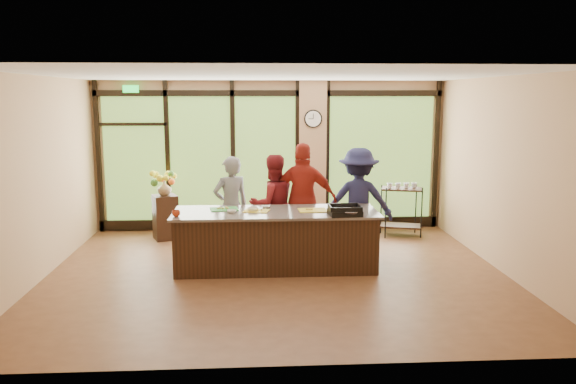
{
  "coord_description": "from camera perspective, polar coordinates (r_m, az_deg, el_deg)",
  "views": [
    {
      "loc": [
        -0.32,
        -8.29,
        2.71
      ],
      "look_at": [
        0.2,
        0.4,
        1.21
      ],
      "focal_mm": 35.0,
      "sensor_mm": 36.0,
      "label": 1
    }
  ],
  "objects": [
    {
      "name": "cook_midleft",
      "position": [
        9.63,
        -1.55,
        -1.27
      ],
      "size": [
        1.0,
        0.88,
        1.72
      ],
      "primitive_type": "imported",
      "rotation": [
        0.0,
        0.0,
        3.45
      ],
      "color": "maroon",
      "rests_on": "floor"
    },
    {
      "name": "red_ramekin",
      "position": [
        8.54,
        -11.3,
        -2.16
      ],
      "size": [
        0.15,
        0.15,
        0.1
      ],
      "primitive_type": "imported",
      "rotation": [
        0.0,
        0.0,
        -0.22
      ],
      "color": "#A12C10",
      "rests_on": "countertop"
    },
    {
      "name": "flower_stand",
      "position": [
        10.93,
        -12.34,
        -2.51
      ],
      "size": [
        0.55,
        0.55,
        0.85
      ],
      "primitive_type": "cube",
      "rotation": [
        0.0,
        0.0,
        0.37
      ],
      "color": "black",
      "rests_on": "floor"
    },
    {
      "name": "cook_midright",
      "position": [
        9.56,
        1.6,
        -0.75
      ],
      "size": [
        1.2,
        0.7,
        1.92
      ],
      "primitive_type": "imported",
      "rotation": [
        0.0,
        0.0,
        2.92
      ],
      "color": "maroon",
      "rests_on": "floor"
    },
    {
      "name": "prep_bowl_far",
      "position": [
        9.06,
        -2.26,
        -1.5
      ],
      "size": [
        0.15,
        0.15,
        0.03
      ],
      "primitive_type": "imported",
      "rotation": [
        0.0,
        0.0,
        0.18
      ],
      "color": "white",
      "rests_on": "countertop"
    },
    {
      "name": "island_base",
      "position": [
        8.89,
        -1.26,
        -4.99
      ],
      "size": [
        3.1,
        1.0,
        0.88
      ],
      "primitive_type": "cube",
      "color": "black",
      "rests_on": "floor"
    },
    {
      "name": "cutting_board_center",
      "position": [
        8.79,
        -3.23,
        -1.92
      ],
      "size": [
        0.44,
        0.37,
        0.01
      ],
      "primitive_type": "cube",
      "rotation": [
        0.0,
        0.0,
        -0.24
      ],
      "color": "gold",
      "rests_on": "countertop"
    },
    {
      "name": "wall_clock",
      "position": [
        11.23,
        2.57,
        7.44
      ],
      "size": [
        0.36,
        0.04,
        0.36
      ],
      "color": "black",
      "rests_on": "window_wall"
    },
    {
      "name": "mixing_bowl",
      "position": [
        8.5,
        6.14,
        -2.11
      ],
      "size": [
        0.42,
        0.42,
        0.09
      ],
      "primitive_type": "imported",
      "rotation": [
        0.0,
        0.0,
        -0.21
      ],
      "color": "silver",
      "rests_on": "countertop"
    },
    {
      "name": "left_wall",
      "position": [
        8.96,
        -24.18,
        1.18
      ],
      "size": [
        0.0,
        6.0,
        6.0
      ],
      "primitive_type": "plane",
      "rotation": [
        1.57,
        0.0,
        1.57
      ],
      "color": "tan",
      "rests_on": "floor"
    },
    {
      "name": "countertop",
      "position": [
        8.79,
        -1.27,
        -2.09
      ],
      "size": [
        3.2,
        1.1,
        0.04
      ],
      "primitive_type": "cube",
      "color": "#6C6359",
      "rests_on": "island_base"
    },
    {
      "name": "cutting_board_right",
      "position": [
        8.83,
        2.52,
        -1.86
      ],
      "size": [
        0.46,
        0.35,
        0.01
      ],
      "primitive_type": "cube",
      "rotation": [
        0.0,
        0.0,
        0.05
      ],
      "color": "gold",
      "rests_on": "countertop"
    },
    {
      "name": "right_wall",
      "position": [
        9.21,
        21.11,
        1.59
      ],
      "size": [
        0.0,
        6.0,
        6.0
      ],
      "primitive_type": "plane",
      "rotation": [
        1.57,
        0.0,
        -1.57
      ],
      "color": "tan",
      "rests_on": "floor"
    },
    {
      "name": "roasting_pan",
      "position": [
        8.52,
        5.79,
        -2.09
      ],
      "size": [
        0.51,
        0.41,
        0.08
      ],
      "primitive_type": "cube",
      "rotation": [
        0.0,
        0.0,
        0.08
      ],
      "color": "black",
      "rests_on": "countertop"
    },
    {
      "name": "back_wall",
      "position": [
        11.36,
        -1.81,
        3.68
      ],
      "size": [
        7.0,
        0.0,
        7.0
      ],
      "primitive_type": "plane",
      "rotation": [
        1.57,
        0.0,
        0.0
      ],
      "color": "tan",
      "rests_on": "floor"
    },
    {
      "name": "bar_cart",
      "position": [
        11.11,
        11.43,
        -1.22
      ],
      "size": [
        0.85,
        0.63,
        1.04
      ],
      "rotation": [
        0.0,
        0.0,
        -0.28
      ],
      "color": "black",
      "rests_on": "floor"
    },
    {
      "name": "floor",
      "position": [
        8.73,
        -1.17,
        -8.28
      ],
      "size": [
        7.0,
        7.0,
        0.0
      ],
      "primitive_type": "plane",
      "color": "brown",
      "rests_on": "ground"
    },
    {
      "name": "cook_right",
      "position": [
        9.7,
        7.15,
        -0.93
      ],
      "size": [
        1.27,
        0.84,
        1.83
      ],
      "primitive_type": "imported",
      "rotation": [
        0.0,
        0.0,
        3.0
      ],
      "color": "#1C1C3E",
      "rests_on": "floor"
    },
    {
      "name": "cutting_board_left",
      "position": [
        8.97,
        -6.5,
        -1.74
      ],
      "size": [
        0.48,
        0.39,
        0.01
      ],
      "primitive_type": "cube",
      "rotation": [
        0.0,
        0.0,
        0.16
      ],
      "color": "green",
      "rests_on": "countertop"
    },
    {
      "name": "prep_bowl_mid",
      "position": [
        8.69,
        -5.75,
        -1.97
      ],
      "size": [
        0.2,
        0.2,
        0.05
      ],
      "primitive_type": "imported",
      "rotation": [
        0.0,
        0.0,
        0.41
      ],
      "color": "white",
      "rests_on": "countertop"
    },
    {
      "name": "window_wall",
      "position": [
        11.34,
        -0.97,
        3.14
      ],
      "size": [
        6.9,
        0.12,
        3.0
      ],
      "color": "tan",
      "rests_on": "floor"
    },
    {
      "name": "prep_bowl_near",
      "position": [
        8.79,
        -3.58,
        -1.79
      ],
      "size": [
        0.21,
        0.21,
        0.05
      ],
      "primitive_type": "imported",
      "rotation": [
        0.0,
        0.0,
        0.24
      ],
      "color": "white",
      "rests_on": "countertop"
    },
    {
      "name": "cook_left",
      "position": [
        9.52,
        -5.81,
        -1.48
      ],
      "size": [
        0.74,
        0.62,
        1.71
      ],
      "primitive_type": "imported",
      "rotation": [
        0.0,
        0.0,
        3.55
      ],
      "color": "slate",
      "rests_on": "floor"
    },
    {
      "name": "flower_vase",
      "position": [
        10.82,
        -12.45,
        0.39
      ],
      "size": [
        0.33,
        0.33,
        0.28
      ],
      "primitive_type": "imported",
      "rotation": [
        0.0,
        0.0,
        0.3
      ],
      "color": "olive",
      "rests_on": "flower_stand"
    },
    {
      "name": "ceiling",
      "position": [
        8.31,
        -1.24,
        11.8
      ],
      "size": [
        7.0,
        7.0,
        0.0
      ],
      "primitive_type": "plane",
      "rotation": [
        3.14,
        0.0,
        0.0
      ],
      "color": "white",
      "rests_on": "back_wall"
    }
  ]
}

